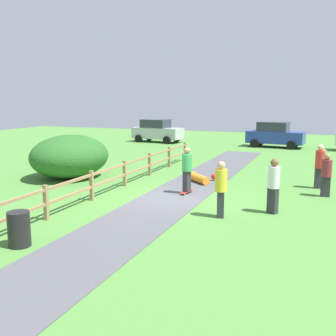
% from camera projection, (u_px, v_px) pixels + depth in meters
% --- Properties ---
extents(ground_plane, '(60.00, 60.00, 0.00)m').
position_uv_depth(ground_plane, '(171.00, 199.00, 14.90)').
color(ground_plane, '#4C8438').
extents(asphalt_path, '(2.40, 28.00, 0.02)m').
position_uv_depth(asphalt_path, '(171.00, 198.00, 14.90)').
color(asphalt_path, '#515156').
rests_on(asphalt_path, ground_plane).
extents(wooden_fence, '(0.12, 18.12, 1.10)m').
position_uv_depth(wooden_fence, '(109.00, 176.00, 15.74)').
color(wooden_fence, '#997A51').
rests_on(wooden_fence, ground_plane).
extents(bush_large, '(3.40, 4.08, 2.01)m').
position_uv_depth(bush_large, '(70.00, 156.00, 18.78)').
color(bush_large, '#286023').
rests_on(bush_large, ground_plane).
extents(trash_bin, '(0.56, 0.56, 0.90)m').
position_uv_depth(trash_bin, '(19.00, 229.00, 10.06)').
color(trash_bin, black).
rests_on(trash_bin, ground_plane).
extents(skater_riding, '(0.44, 0.82, 1.81)m').
position_uv_depth(skater_riding, '(187.00, 168.00, 15.47)').
color(skater_riding, '#B23326').
rests_on(skater_riding, asphalt_path).
extents(skater_fallen, '(1.35, 1.37, 0.36)m').
position_uv_depth(skater_fallen, '(199.00, 178.00, 17.73)').
color(skater_fallen, orange).
rests_on(skater_fallen, asphalt_path).
extents(skateboard_loose, '(0.26, 0.81, 0.08)m').
position_uv_depth(skateboard_loose, '(193.00, 173.00, 19.43)').
color(skateboard_loose, '#BF8C19').
rests_on(skateboard_loose, asphalt_path).
extents(bystander_red, '(0.47, 0.47, 1.83)m').
position_uv_depth(bystander_red, '(320.00, 164.00, 16.45)').
color(bystander_red, '#2D2D33').
rests_on(bystander_red, ground_plane).
extents(bystander_yellow, '(0.48, 0.48, 1.78)m').
position_uv_depth(bystander_yellow, '(221.00, 187.00, 12.44)').
color(bystander_yellow, '#2D2D33').
rests_on(bystander_yellow, ground_plane).
extents(bystander_white, '(0.52, 0.52, 1.79)m').
position_uv_depth(bystander_white, '(273.00, 183.00, 12.87)').
color(bystander_white, '#2D2D33').
rests_on(bystander_white, ground_plane).
extents(bystander_maroon, '(0.43, 0.43, 1.65)m').
position_uv_depth(bystander_maroon, '(326.00, 173.00, 15.09)').
color(bystander_maroon, '#2D2D33').
rests_on(bystander_maroon, ground_plane).
extents(parked_car_blue, '(4.34, 2.31, 1.92)m').
position_uv_depth(parked_car_blue, '(275.00, 135.00, 30.32)').
color(parked_car_blue, '#283D99').
rests_on(parked_car_blue, ground_plane).
extents(parked_car_silver, '(4.36, 2.35, 1.92)m').
position_uv_depth(parked_car_silver, '(157.00, 131.00, 33.86)').
color(parked_car_silver, '#B7B7BC').
rests_on(parked_car_silver, ground_plane).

